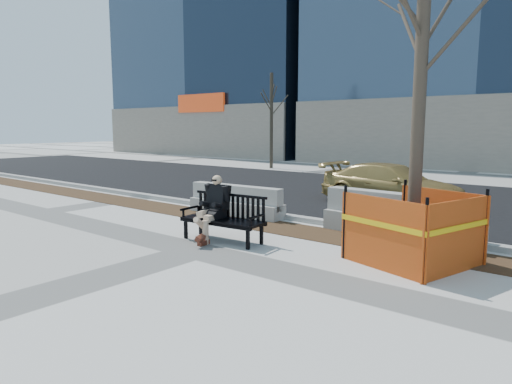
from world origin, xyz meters
The scene contains 11 objects.
ground centered at (0.00, 0.00, 0.00)m, with size 120.00×120.00×0.00m, color beige.
mulch_strip centered at (0.00, 2.60, 0.00)m, with size 40.00×1.20×0.02m, color #47301C.
asphalt_street centered at (0.00, 8.80, 0.00)m, with size 60.00×10.40×0.01m, color black.
curb centered at (0.00, 3.55, 0.06)m, with size 60.00×0.25×0.12m, color #9E9B93.
bench centered at (-0.09, 0.83, 0.00)m, with size 1.83×0.66×0.98m, color black, non-canonical shape.
seated_man centered at (-0.34, 0.86, 0.00)m, with size 0.57×0.95×1.33m, color black, non-canonical shape.
tree_fence centered at (3.47, 1.84, 0.00)m, with size 2.63×2.63×6.58m, color #F44F1B, non-canonical shape.
sedan centered at (0.90, 7.19, 0.00)m, with size 1.75×4.32×1.25m, color olive.
jersey_barrier_left centered at (-1.76, 3.15, 0.00)m, with size 2.83×0.57×0.81m, color #A4A199, non-canonical shape.
jersey_barrier_right centered at (2.62, 3.39, 0.00)m, with size 3.36×0.67×0.96m, color #98968E, non-canonical shape.
far_tree_left centered at (-9.42, 14.95, 0.00)m, with size 2.13×2.13×5.75m, color #3F3528, non-canonical shape.
Camera 1 is at (6.19, -5.90, 2.34)m, focal length 32.03 mm.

